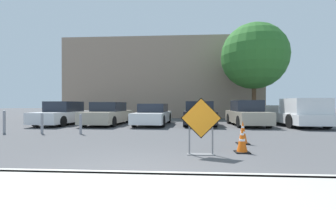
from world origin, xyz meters
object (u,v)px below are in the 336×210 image
object	(u,v)px
parked_car_second	(108,114)
bollard_third	(4,121)
traffic_cone_second	(243,133)
parked_car_nearest	(64,114)
pickup_truck	(297,114)
bollard_nearest	(81,123)
parked_car_third	(153,115)
parked_car_fifth	(247,114)
road_closed_sign	(201,123)
bollard_second	(42,123)
parked_car_fourth	(199,114)
traffic_cone_nearest	(242,140)

from	to	relation	value
parked_car_second	bollard_third	size ratio (longest dim) A/B	4.48
traffic_cone_second	parked_car_nearest	bearing A→B (deg)	146.76
pickup_truck	bollard_nearest	bearing A→B (deg)	20.55
bollard_third	bollard_nearest	bearing A→B (deg)	0.00
pickup_truck	bollard_third	size ratio (longest dim) A/B	5.01
traffic_cone_second	parked_car_third	bearing A→B (deg)	120.65
traffic_cone_second	parked_car_fifth	xyz separation A→B (m)	(1.89, 6.25, 0.32)
road_closed_sign	pickup_truck	xyz separation A→B (m)	(6.24, 7.78, -0.09)
parked_car_second	road_closed_sign	bearing A→B (deg)	126.21
road_closed_sign	bollard_third	distance (m)	9.16
parked_car_nearest	parked_car_second	size ratio (longest dim) A/B	1.00
parked_car_nearest	bollard_third	xyz separation A→B (m)	(-0.39, -4.27, -0.12)
traffic_cone_second	bollard_second	size ratio (longest dim) A/B	0.83
parked_car_fourth	parked_car_second	bearing A→B (deg)	2.93
traffic_cone_second	pickup_truck	size ratio (longest dim) A/B	0.15
parked_car_fifth	parked_car_second	bearing A→B (deg)	-1.61
parked_car_third	bollard_second	bearing A→B (deg)	49.39
parked_car_second	pickup_truck	size ratio (longest dim) A/B	0.89
parked_car_third	bollard_third	size ratio (longest dim) A/B	4.59
parked_car_fifth	bollard_nearest	bearing A→B (deg)	26.54
road_closed_sign	parked_car_third	bearing A→B (deg)	105.77
bollard_nearest	pickup_truck	bearing A→B (deg)	20.28
parked_car_nearest	traffic_cone_second	bearing A→B (deg)	150.18
pickup_truck	parked_car_second	bearing A→B (deg)	-1.21
parked_car_fifth	pickup_truck	world-z (taller)	pickup_truck
parked_car_nearest	parked_car_third	bearing A→B (deg)	-174.64
bollard_nearest	parked_car_fourth	bearing A→B (deg)	39.50
parked_car_third	pickup_truck	bearing A→B (deg)	-178.74
traffic_cone_second	parked_car_second	size ratio (longest dim) A/B	0.17
parked_car_fourth	bollard_nearest	world-z (taller)	parked_car_fourth
parked_car_second	bollard_second	world-z (taller)	parked_car_second
traffic_cone_second	bollard_third	distance (m)	10.09
parked_car_third	bollard_nearest	size ratio (longest dim) A/B	5.37
bollard_third	traffic_cone_nearest	bearing A→B (deg)	-19.09
road_closed_sign	traffic_cone_second	xyz separation A→B (m)	(1.51, 1.71, -0.45)
parked_car_fifth	parked_car_fourth	bearing A→B (deg)	-4.66
traffic_cone_second	pickup_truck	distance (m)	7.71
parked_car_third	parked_car_fifth	xyz separation A→B (m)	(5.69, -0.17, 0.07)
road_closed_sign	parked_car_third	xyz separation A→B (m)	(-2.30, 8.13, -0.20)
traffic_cone_second	bollard_second	xyz separation A→B (m)	(-8.15, 1.95, 0.12)
road_closed_sign	bollard_nearest	xyz separation A→B (m)	(-4.89, 3.67, -0.35)
bollard_nearest	bollard_third	xyz separation A→B (m)	(-3.49, -0.00, 0.08)
traffic_cone_nearest	bollard_nearest	distance (m)	6.87
parked_car_nearest	parked_car_second	xyz separation A→B (m)	(2.85, 0.14, -0.01)
parked_car_nearest	pickup_truck	distance (m)	14.24
parked_car_second	traffic_cone_nearest	bearing A→B (deg)	132.90
traffic_cone_nearest	parked_car_fourth	xyz separation A→B (m)	(-0.58, 7.78, 0.34)
traffic_cone_nearest	parked_car_third	xyz separation A→B (m)	(-3.43, 7.76, 0.29)
parked_car_fourth	bollard_second	size ratio (longest dim) A/B	4.46
parked_car_second	pickup_truck	distance (m)	11.39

